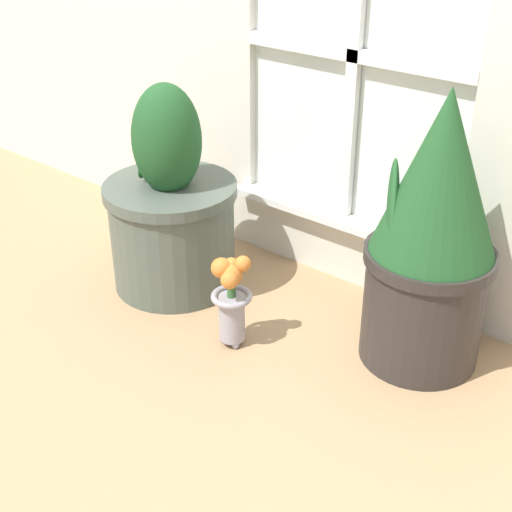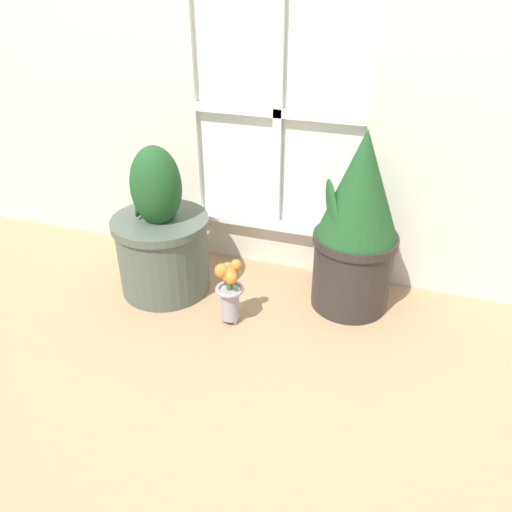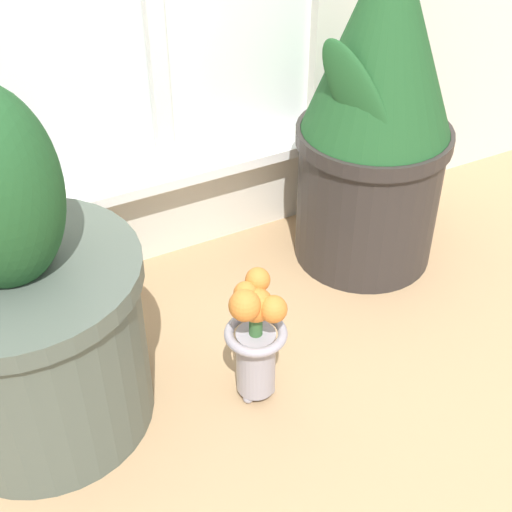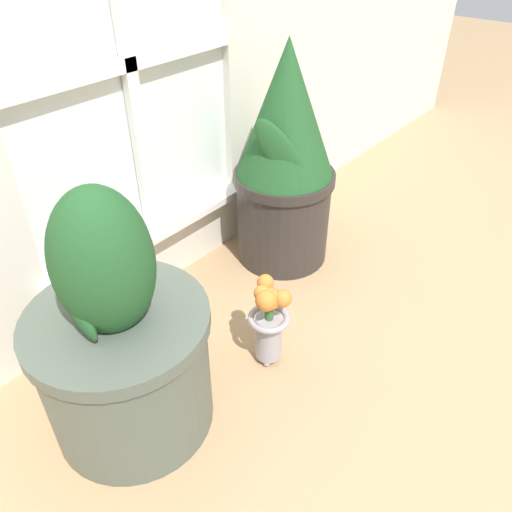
# 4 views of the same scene
# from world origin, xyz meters

# --- Properties ---
(ground_plane) EXTENTS (10.00, 10.00, 0.00)m
(ground_plane) POSITION_xyz_m (0.00, 0.00, 0.00)
(ground_plane) COLOR tan
(potted_plant_left) EXTENTS (0.40, 0.40, 0.64)m
(potted_plant_left) POSITION_xyz_m (-0.39, 0.23, 0.25)
(potted_plant_left) COLOR #4C564C
(potted_plant_left) RESTS_ON ground_plane
(potted_plant_right) EXTENTS (0.33, 0.33, 0.74)m
(potted_plant_right) POSITION_xyz_m (0.39, 0.37, 0.37)
(potted_plant_right) COLOR #2D2826
(potted_plant_right) RESTS_ON ground_plane
(flower_vase) EXTENTS (0.11, 0.11, 0.27)m
(flower_vase) POSITION_xyz_m (-0.04, 0.09, 0.16)
(flower_vase) COLOR #99939E
(flower_vase) RESTS_ON ground_plane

